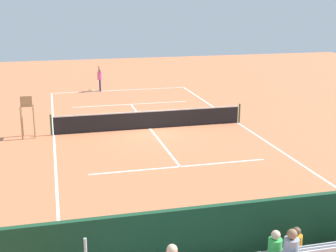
{
  "coord_description": "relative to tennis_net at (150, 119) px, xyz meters",
  "views": [
    {
      "loc": [
        4.92,
        23.66,
        6.76
      ],
      "look_at": [
        0.0,
        4.0,
        1.2
      ],
      "focal_mm": 50.25,
      "sensor_mm": 36.0,
      "label": 1
    }
  ],
  "objects": [
    {
      "name": "tennis_ball_near",
      "position": [
        0.78,
        -10.14,
        -0.47
      ],
      "size": [
        0.07,
        0.07,
        0.07
      ],
      "primitive_type": "sphere",
      "color": "#CCDB33",
      "rests_on": "ground"
    },
    {
      "name": "umpire_chair",
      "position": [
        6.2,
        0.15,
        0.81
      ],
      "size": [
        0.67,
        0.67,
        2.14
      ],
      "color": "#A88456",
      "rests_on": "ground"
    },
    {
      "name": "backdrop_wall",
      "position": [
        0.0,
        14.0,
        0.5
      ],
      "size": [
        18.0,
        0.16,
        2.0
      ],
      "primitive_type": "cube",
      "color": "#194228",
      "rests_on": "ground"
    },
    {
      "name": "tennis_ball_far",
      "position": [
        3.88,
        -9.8,
        -0.47
      ],
      "size": [
        0.07,
        0.07,
        0.07
      ],
      "primitive_type": "sphere",
      "color": "#CCDB33",
      "rests_on": "ground"
    },
    {
      "name": "tennis_net",
      "position": [
        0.0,
        0.0,
        0.0
      ],
      "size": [
        10.3,
        0.1,
        1.07
      ],
      "color": "black",
      "rests_on": "ground"
    },
    {
      "name": "courtside_bench",
      "position": [
        -2.53,
        13.27,
        0.06
      ],
      "size": [
        1.8,
        0.4,
        0.93
      ],
      "color": "#9E754C",
      "rests_on": "ground"
    },
    {
      "name": "tennis_player",
      "position": [
        1.45,
        -11.07,
        0.51
      ],
      "size": [
        0.4,
        0.55,
        1.93
      ],
      "color": "navy",
      "rests_on": "ground"
    },
    {
      "name": "ground_plane",
      "position": [
        0.0,
        0.0,
        -0.5
      ],
      "size": [
        60.0,
        60.0,
        0.0
      ],
      "primitive_type": "plane",
      "color": "#CC7047"
    },
    {
      "name": "court_line_markings",
      "position": [
        0.0,
        -0.04,
        -0.5
      ],
      "size": [
        10.1,
        22.2,
        0.01
      ],
      "color": "white",
      "rests_on": "ground"
    },
    {
      "name": "equipment_bag",
      "position": [
        -0.79,
        13.4,
        -0.32
      ],
      "size": [
        0.9,
        0.36,
        0.36
      ],
      "primitive_type": "cube",
      "color": "black",
      "rests_on": "ground"
    },
    {
      "name": "tennis_racket",
      "position": [
        1.95,
        -11.47,
        -0.49
      ],
      "size": [
        0.57,
        0.42,
        0.03
      ],
      "color": "black",
      "rests_on": "ground"
    }
  ]
}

